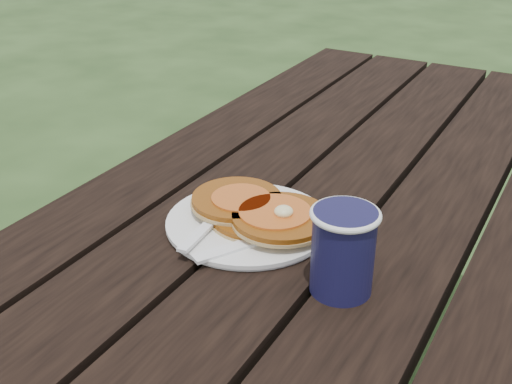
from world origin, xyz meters
The scene contains 5 objects.
plate centered at (-0.07, -0.07, 0.76)m, with size 0.23×0.23×0.01m, color white.
pancake_stack centered at (-0.05, -0.07, 0.77)m, with size 0.22×0.15×0.04m.
knife centered at (-0.03, -0.12, 0.76)m, with size 0.02×0.18×0.01m, color white.
fork centered at (-0.10, -0.14, 0.77)m, with size 0.03×0.16×0.01m, color white, non-canonical shape.
coffee_cup centered at (0.11, -0.15, 0.81)m, with size 0.08×0.08×0.11m.
Camera 1 is at (0.33, -0.77, 1.22)m, focal length 45.00 mm.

